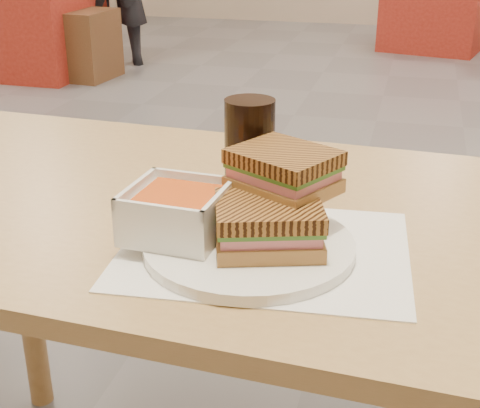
% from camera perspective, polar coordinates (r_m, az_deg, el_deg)
% --- Properties ---
extents(main_table, '(1.23, 0.76, 0.75)m').
position_cam_1_polar(main_table, '(1.10, -4.03, -5.27)').
color(main_table, '#A9844F').
rests_on(main_table, ground).
extents(tray_liner, '(0.40, 0.32, 0.00)m').
position_cam_1_polar(tray_liner, '(0.90, 2.07, -3.79)').
color(tray_liner, white).
rests_on(tray_liner, main_table).
extents(plate, '(0.28, 0.28, 0.01)m').
position_cam_1_polar(plate, '(0.89, 0.77, -3.54)').
color(plate, white).
rests_on(plate, tray_liner).
extents(soup_bowl, '(0.13, 0.13, 0.07)m').
position_cam_1_polar(soup_bowl, '(0.89, -5.28, -0.81)').
color(soup_bowl, white).
rests_on(soup_bowl, plate).
extents(panini_lower, '(0.16, 0.15, 0.06)m').
position_cam_1_polar(panini_lower, '(0.86, 2.40, -1.74)').
color(panini_lower, '#9C663A').
rests_on(panini_lower, plate).
extents(panini_upper, '(0.16, 0.15, 0.06)m').
position_cam_1_polar(panini_upper, '(0.90, 3.69, 2.79)').
color(panini_upper, '#9C663A').
rests_on(panini_upper, panini_lower).
extents(cola_glass, '(0.07, 0.07, 0.16)m').
position_cam_1_polar(cola_glass, '(1.02, 0.80, 4.35)').
color(cola_glass, black).
rests_on(cola_glass, main_table).
extents(bg_table_0, '(0.91, 0.91, 0.78)m').
position_cam_1_polar(bg_table_0, '(5.57, -17.12, 14.48)').
color(bg_table_0, '#B53324').
rests_on(bg_table_0, ground).
extents(bg_table_2, '(0.99, 0.99, 0.73)m').
position_cam_1_polar(bg_table_2, '(6.56, 16.16, 15.55)').
color(bg_table_2, '#B53324').
rests_on(bg_table_2, ground).
extents(bg_chair_0l, '(0.45, 0.45, 0.49)m').
position_cam_1_polar(bg_chair_0l, '(5.45, -19.10, 12.50)').
color(bg_chair_0l, brown).
rests_on(bg_chair_0l, ground).
extents(bg_chair_0r, '(0.48, 0.48, 0.49)m').
position_cam_1_polar(bg_chair_0r, '(5.30, -13.10, 12.88)').
color(bg_chair_0r, brown).
rests_on(bg_chair_0r, ground).
extents(bg_chair_2l, '(0.50, 0.50, 0.49)m').
position_cam_1_polar(bg_chair_2l, '(7.10, 15.77, 15.14)').
color(bg_chair_2l, brown).
rests_on(bg_chair_2l, ground).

